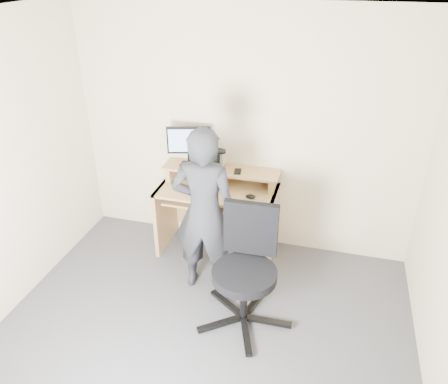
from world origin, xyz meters
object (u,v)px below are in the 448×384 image
at_px(office_chair, 246,263).
at_px(person, 204,213).
at_px(desk, 219,203).
at_px(monitor, 189,142).

height_order(office_chair, person, person).
distance_m(office_chair, person, 0.60).
bearing_deg(desk, monitor, 168.97).
bearing_deg(person, office_chair, 143.76).
xyz_separation_m(desk, person, (0.04, -0.65, 0.26)).
bearing_deg(monitor, person, -77.95).
relative_size(office_chair, person, 0.64).
relative_size(monitor, person, 0.27).
height_order(desk, office_chair, office_chair).
bearing_deg(office_chair, person, 145.44).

